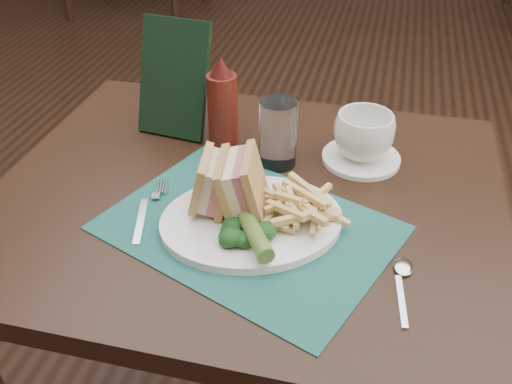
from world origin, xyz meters
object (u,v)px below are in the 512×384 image
(sandwich_half_b, at_px, (229,183))
(drinking_glass, at_px, (278,133))
(coffee_cup, at_px, (364,136))
(sandwich_half_a, at_px, (201,181))
(placemat, at_px, (249,228))
(ketchup_bottle, at_px, (222,103))
(saucer, at_px, (361,158))
(table_main, at_px, (248,332))
(check_presenter, at_px, (174,78))
(plate, at_px, (252,221))

(sandwich_half_b, bearing_deg, drinking_glass, 68.99)
(coffee_cup, bearing_deg, sandwich_half_a, -136.69)
(placemat, distance_m, ketchup_bottle, 0.29)
(coffee_cup, height_order, drinking_glass, drinking_glass)
(drinking_glass, bearing_deg, saucer, 16.86)
(table_main, height_order, coffee_cup, coffee_cup)
(table_main, bearing_deg, sandwich_half_a, -124.85)
(table_main, relative_size, ketchup_bottle, 4.84)
(saucer, xyz_separation_m, check_presenter, (-0.39, 0.04, 0.11))
(plate, bearing_deg, check_presenter, 105.39)
(sandwich_half_b, height_order, drinking_glass, drinking_glass)
(sandwich_half_a, xyz_separation_m, sandwich_half_b, (0.05, 0.00, 0.00))
(saucer, distance_m, check_presenter, 0.40)
(placemat, relative_size, saucer, 2.98)
(coffee_cup, bearing_deg, sandwich_half_b, -130.59)
(plate, bearing_deg, drinking_glass, 65.57)
(coffee_cup, bearing_deg, placemat, -122.40)
(table_main, height_order, saucer, saucer)
(check_presenter, bearing_deg, ketchup_bottle, -13.56)
(table_main, height_order, check_presenter, check_presenter)
(table_main, bearing_deg, check_presenter, 136.39)
(drinking_glass, bearing_deg, ketchup_bottle, 161.14)
(placemat, bearing_deg, sandwich_half_b, 150.35)
(placemat, distance_m, plate, 0.01)
(saucer, bearing_deg, sandwich_half_a, -136.69)
(sandwich_half_b, distance_m, saucer, 0.31)
(coffee_cup, distance_m, check_presenter, 0.39)
(drinking_glass, height_order, check_presenter, check_presenter)
(sandwich_half_b, distance_m, coffee_cup, 0.30)
(plate, height_order, saucer, plate)
(table_main, height_order, placemat, placemat)
(saucer, relative_size, coffee_cup, 1.32)
(ketchup_bottle, bearing_deg, coffee_cup, 1.34)
(plate, xyz_separation_m, ketchup_bottle, (-0.12, 0.24, 0.08))
(coffee_cup, bearing_deg, ketchup_bottle, -178.66)
(drinking_glass, bearing_deg, sandwich_half_a, -116.03)
(sandwich_half_b, xyz_separation_m, check_presenter, (-0.19, 0.27, 0.04))
(plate, relative_size, coffee_cup, 2.65)
(plate, relative_size, saucer, 2.00)
(placemat, xyz_separation_m, saucer, (0.16, 0.25, 0.00))
(saucer, height_order, coffee_cup, coffee_cup)
(coffee_cup, distance_m, drinking_glass, 0.16)
(plate, distance_m, sandwich_half_a, 0.11)
(plate, height_order, check_presenter, check_presenter)
(drinking_glass, bearing_deg, placemat, -91.39)
(plate, bearing_deg, sandwich_half_b, 137.87)
(sandwich_half_b, bearing_deg, ketchup_bottle, 100.79)
(coffee_cup, bearing_deg, plate, -122.67)
(table_main, distance_m, placemat, 0.39)
(placemat, height_order, drinking_glass, drinking_glass)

